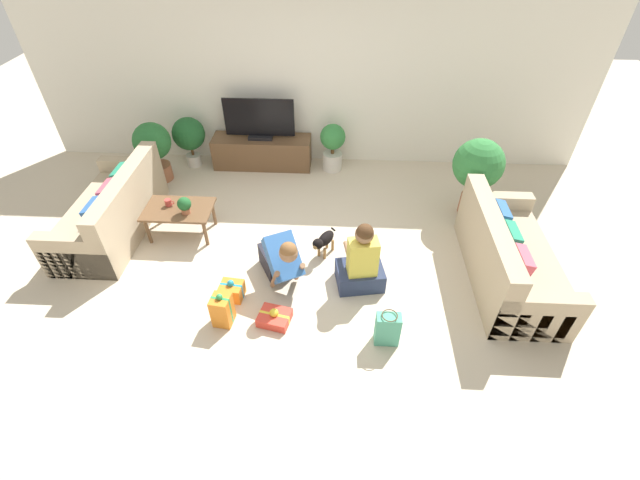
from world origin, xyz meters
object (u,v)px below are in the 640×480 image
sofa_right (507,258)px  tv_console (262,152)px  potted_plant_back_left (189,136)px  potted_plant_back_right (333,144)px  tabletop_plant (184,205)px  coffee_table (179,211)px  mug (168,203)px  tv (259,121)px  potted_plant_corner_right (478,166)px  sofa_left (113,212)px  potted_plant_corner_left (153,146)px  gift_box_c (222,310)px  person_kneeling (281,259)px  gift_box_b (232,290)px  dog (324,241)px  gift_box_a (274,317)px  person_sitting (361,264)px  gift_bag_a (387,329)px

sofa_right → tv_console: size_ratio=1.20×
sofa_right → potted_plant_back_left: (-4.29, 2.32, 0.22)m
potted_plant_back_right → tabletop_plant: (-1.77, -1.81, 0.09)m
coffee_table → mug: mug is taller
tv → potted_plant_back_left: bearing=-177.4°
potted_plant_corner_right → tabletop_plant: 3.76m
sofa_left → potted_plant_corner_left: 1.31m
sofa_right → gift_box_c: (-3.10, -0.83, -0.11)m
sofa_left → tv_console: 2.42m
sofa_right → coffee_table: size_ratio=2.16×
potted_plant_back_left → mug: potted_plant_back_left is taller
sofa_right → person_kneeling: (-2.56, -0.20, 0.05)m
potted_plant_corner_left → gift_box_b: 2.90m
tv → dog: (1.08, -2.11, -0.53)m
person_kneeling → potted_plant_back_right: bearing=51.4°
gift_box_a → mug: mug is taller
potted_plant_corner_left → gift_box_b: size_ratio=3.37×
tv_console → gift_box_a: tv_console is taller
tv_console → gift_box_c: tv_console is taller
potted_plant_back_left → person_sitting: bearing=-43.9°
gift_box_b → mug: mug is taller
tv_console → gift_box_a: 3.24m
mug → person_kneeling: bearing=-29.0°
person_kneeling → gift_box_b: (-0.53, -0.28, -0.25)m
gift_box_c → gift_box_b: bearing=87.6°
tv_console → dog: bearing=-62.8°
coffee_table → dog: size_ratio=2.07×
sofa_left → gift_box_a: size_ratio=4.92×
tv → person_sitting: tv is taller
tv → gift_box_a: tv is taller
tv_console → tabletop_plant: (-0.65, -1.86, 0.28)m
person_kneeling → gift_box_a: bearing=-118.3°
potted_plant_corner_left → tabletop_plant: 1.63m
gift_box_c → coffee_table: bearing=121.0°
tv → tabletop_plant: tv is taller
gift_box_c → gift_bag_a: gift_box_c is taller
person_sitting → gift_box_a: size_ratio=2.40×
gift_box_c → gift_bag_a: size_ratio=1.03×
tv_console → potted_plant_back_left: potted_plant_back_left is taller
person_sitting → sofa_right: bearing=177.3°
potted_plant_corner_left → mug: potted_plant_corner_left is taller
gift_bag_a → tabletop_plant: bearing=148.1°
sofa_right → tv: 3.99m
potted_plant_corner_right → tabletop_plant: (-3.68, -0.77, -0.20)m
gift_box_c → tv_console: bearing=91.4°
gift_box_a → mug: size_ratio=3.13×
sofa_left → person_kneeling: sofa_left is taller
dog → person_kneeling: bearing=-104.1°
potted_plant_corner_right → gift_box_b: potted_plant_corner_right is taller
sofa_right → tv_console: bearing=53.2°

